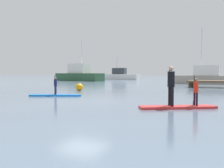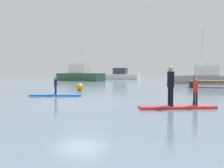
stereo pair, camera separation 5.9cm
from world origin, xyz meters
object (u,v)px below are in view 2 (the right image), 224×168
Objects in this scene: fishing_boat_green_midground at (80,75)px; paddler_child_solo at (56,85)px; paddleboard_far at (178,107)px; paddler_child_front at (195,90)px; motor_boat_small_navy at (122,75)px; mooring_buoy_near at (80,87)px; paddler_adult at (171,83)px; paddleboard_near at (56,95)px; fishing_boat_white_large at (207,77)px.

paddler_child_solo is at bearing -60.69° from fishing_boat_green_midground.
paddleboard_far is 2.42× the size of paddler_child_front.
mooring_buoy_near is (9.83, -31.91, -0.57)m from motor_boat_small_navy.
fishing_boat_green_midground is at bearing 127.97° from paddler_adult.
paddler_adult reaches higher than paddleboard_far.
paddleboard_near is 23.30m from fishing_boat_white_large.
paddler_adult is at bearing -148.85° from paddler_child_front.
paddler_child_front is 0.13× the size of fishing_boat_green_midground.
paddler_child_solo is 23.29m from fishing_boat_white_large.
paddler_child_solo reaches higher than mooring_buoy_near.
fishing_boat_green_midground reaches higher than paddleboard_far.
paddleboard_far is at bearing -37.86° from mooring_buoy_near.
fishing_boat_white_large reaches higher than paddler_child_front.
paddler_child_solo is at bearing -59.77° from paddleboard_near.
fishing_boat_green_midground is at bearing 119.31° from paddleboard_near.
mooring_buoy_near is (-9.87, 6.77, -0.44)m from paddler_child_front.
fishing_boat_green_midground is (-14.67, 26.14, 0.37)m from paddler_child_solo.
motor_boat_small_navy is (-17.85, 14.36, -0.02)m from fishing_boat_white_large.
paddler_child_solo is 8.89m from paddler_child_front.
paddleboard_far is 0.43× the size of motor_boat_small_navy.
fishing_boat_white_large reaches higher than paddler_child_solo.
paddler_child_front reaches higher than mooring_buoy_near.
paddler_child_solo reaches higher than paddleboard_near.
motor_boat_small_navy is (-19.06, 39.08, 0.82)m from paddleboard_far.
paddleboard_near and paddleboard_far have the same top height.
paddleboard_far is at bearing 29.66° from paddler_adult.
paddler_adult is 1.30× the size of paddler_child_front.
paddleboard_near is at bearing -75.60° from mooring_buoy_near.
paddleboard_far is (8.02, -2.46, -0.00)m from paddleboard_near.
fishing_boat_green_midground is 1.38× the size of motor_boat_small_navy.
paddler_child_solo is 0.15× the size of fishing_boat_white_large.
fishing_boat_white_large is at bearing 73.02° from paddler_child_solo.
fishing_boat_white_large reaches higher than paddleboard_far.
paddler_child_front is 0.15× the size of fishing_boat_white_large.
paddleboard_near is 1.03× the size of paddleboard_far.
paddler_adult is at bearing -18.57° from paddleboard_near.
fishing_boat_white_large is at bearing -38.81° from motor_boat_small_navy.
fishing_boat_white_large is (6.81, 22.27, 0.83)m from paddleboard_near.
fishing_boat_green_midground is (-14.66, 26.13, 1.03)m from paddleboard_near.
motor_boat_small_navy is 33.39m from mooring_buoy_near.
paddleboard_far is 0.37× the size of fishing_boat_white_large.
paddler_adult is 1.09m from paddler_child_front.
fishing_boat_white_large is 13.78× the size of mooring_buoy_near.
motor_boat_small_navy is at bearing 141.19° from fishing_boat_white_large.
fishing_boat_green_midground reaches higher than paddleboard_near.
motor_boat_small_navy is (-18.80, 39.23, -0.16)m from paddler_adult.
paddler_child_solo is 0.17× the size of motor_boat_small_navy.
motor_boat_small_navy reaches higher than mooring_buoy_near.
paddler_child_solo is 0.74× the size of paddler_adult.
paddler_child_front is 0.18× the size of motor_boat_small_navy.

